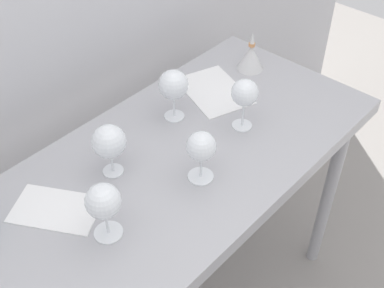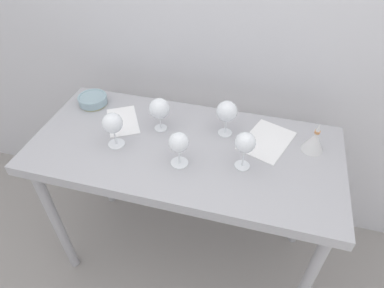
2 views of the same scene
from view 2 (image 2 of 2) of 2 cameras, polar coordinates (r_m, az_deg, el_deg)
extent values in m
plane|color=gray|center=(2.20, -0.89, -17.95)|extent=(6.00, 6.00, 0.00)
cube|color=silver|center=(1.70, 3.46, 20.96)|extent=(3.80, 0.04, 2.60)
cube|color=#A4A4AA|center=(1.51, -1.23, -0.78)|extent=(1.40, 0.64, 0.04)
cube|color=#A4A4AA|center=(1.30, -5.26, -10.31)|extent=(1.40, 0.01, 0.05)
cylinder|color=#A4A4AA|center=(1.93, -22.36, -12.33)|extent=(0.05, 0.05, 0.86)
cylinder|color=#A4A4AA|center=(1.70, 19.09, -21.86)|extent=(0.05, 0.05, 0.86)
cylinder|color=#A4A4AA|center=(2.20, -15.35, -2.06)|extent=(0.05, 0.05, 0.86)
cylinder|color=#A4A4AA|center=(2.00, 19.26, -8.65)|extent=(0.05, 0.05, 0.86)
cylinder|color=white|center=(1.42, 8.64, -3.70)|extent=(0.07, 0.07, 0.00)
cylinder|color=white|center=(1.38, 8.84, -2.30)|extent=(0.01, 0.01, 0.09)
sphere|color=white|center=(1.33, 9.20, 0.26)|extent=(0.09, 0.09, 0.09)
cylinder|color=maroon|center=(1.34, 9.13, -0.22)|extent=(0.06, 0.06, 0.03)
cylinder|color=white|center=(1.57, 5.71, 1.94)|extent=(0.07, 0.07, 0.00)
cylinder|color=white|center=(1.54, 5.82, 3.17)|extent=(0.01, 0.01, 0.08)
sphere|color=white|center=(1.49, 6.03, 5.64)|extent=(0.10, 0.10, 0.10)
cylinder|color=maroon|center=(1.50, 5.99, 5.12)|extent=(0.07, 0.07, 0.02)
cylinder|color=white|center=(1.41, -2.19, -3.25)|extent=(0.07, 0.07, 0.00)
cylinder|color=white|center=(1.38, -2.23, -2.05)|extent=(0.01, 0.01, 0.08)
sphere|color=white|center=(1.33, -2.31, 0.29)|extent=(0.08, 0.08, 0.08)
cylinder|color=maroon|center=(1.34, -2.30, -0.18)|extent=(0.06, 0.06, 0.03)
cylinder|color=white|center=(1.59, -5.41, 2.76)|extent=(0.06, 0.06, 0.00)
cylinder|color=white|center=(1.57, -5.50, 3.83)|extent=(0.01, 0.01, 0.07)
sphere|color=white|center=(1.53, -5.68, 6.12)|extent=(0.10, 0.10, 0.10)
cylinder|color=maroon|center=(1.53, -5.64, 5.60)|extent=(0.07, 0.07, 0.02)
cylinder|color=white|center=(1.54, -12.90, 0.02)|extent=(0.08, 0.08, 0.00)
cylinder|color=white|center=(1.51, -13.14, 1.21)|extent=(0.01, 0.01, 0.08)
sphere|color=white|center=(1.46, -13.60, 3.55)|extent=(0.09, 0.09, 0.09)
cylinder|color=maroon|center=(1.47, -13.51, 3.07)|extent=(0.06, 0.06, 0.03)
cube|color=white|center=(1.56, 12.79, 0.58)|extent=(0.27, 0.31, 0.00)
cube|color=white|center=(1.67, -11.87, 3.92)|extent=(0.24, 0.27, 0.00)
cylinder|color=#DBCC66|center=(1.83, -16.62, 6.72)|extent=(0.14, 0.14, 0.01)
cylinder|color=#8CA8B2|center=(1.81, -16.75, 7.30)|extent=(0.15, 0.15, 0.04)
torus|color=#8CA8B2|center=(1.80, -16.87, 7.82)|extent=(0.15, 0.15, 0.01)
cone|color=silver|center=(1.54, 20.38, 0.44)|extent=(0.10, 0.10, 0.09)
cylinder|color=#C17F4C|center=(1.51, 20.84, 1.95)|extent=(0.02, 0.02, 0.01)
cone|color=silver|center=(1.49, 21.08, 2.74)|extent=(0.02, 0.02, 0.04)
camera|label=1|loc=(1.12, -67.61, 20.82)|focal=46.88mm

